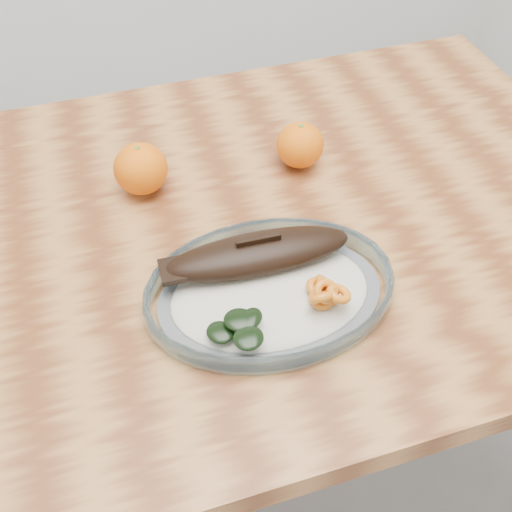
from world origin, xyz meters
name	(u,v)px	position (x,y,z in m)	size (l,w,h in m)	color
ground	(247,456)	(0.00, 0.00, 0.00)	(3.00, 3.00, 0.00)	slate
dining_table	(243,265)	(0.00, 0.00, 0.65)	(1.20, 0.80, 0.75)	brown
plated_meal	(270,288)	(-0.01, -0.15, 0.77)	(0.61, 0.61, 0.08)	white
orange_left	(141,169)	(-0.12, 0.11, 0.79)	(0.08, 0.08, 0.08)	orange
orange_right	(300,145)	(0.13, 0.10, 0.79)	(0.08, 0.08, 0.08)	orange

